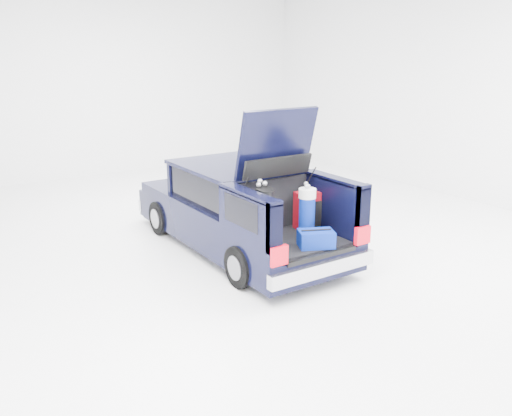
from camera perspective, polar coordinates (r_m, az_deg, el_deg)
ground at (r=9.32m, az=-1.70°, el=-4.25°), size 14.00×14.00×0.00m
car at (r=9.20m, az=-2.08°, el=-0.12°), size 1.87×4.65×2.47m
red_suitcase at (r=8.40m, az=5.42°, el=-0.26°), size 0.41×0.31×0.61m
black_golf_bag at (r=7.62m, az=0.60°, el=-0.84°), size 0.32×0.42×0.95m
blue_golf_bag at (r=7.93m, az=5.37°, el=-0.53°), size 0.30×0.30×0.85m
blue_duffel at (r=7.68m, az=6.34°, el=-3.22°), size 0.58×0.50×0.26m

